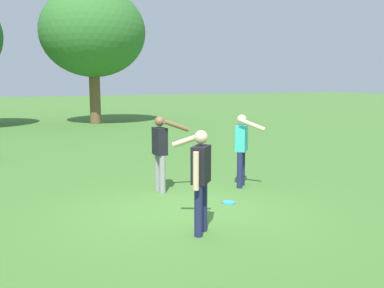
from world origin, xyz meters
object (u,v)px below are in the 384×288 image
Objects in this scene: person_catcher at (200,174)px; person_bystander at (160,148)px; frisbee at (229,202)px; tree_far_right at (93,33)px; person_thrower at (242,145)px.

person_bystander is (0.33, 2.66, 0.00)m from person_catcher.
frisbee is (0.91, -1.37, -0.95)m from person_bystander.
frisbee is at bearing -56.52° from person_bystander.
frisbee is at bearing -93.22° from tree_far_right.
person_bystander is at bearing 123.48° from frisbee.
person_catcher is 18.49m from tree_far_right.
person_bystander is at bearing 82.85° from person_catcher.
person_bystander is 0.22× the size of tree_far_right.
person_catcher is (-2.15, -2.32, 0.00)m from person_thrower.
person_thrower is 1.00× the size of person_catcher.
tree_far_right is at bearing 83.07° from person_catcher.
person_thrower is 16.10m from tree_far_right.
frisbee is (1.24, 1.28, -0.95)m from person_catcher.
frisbee is at bearing -131.36° from person_thrower.
tree_far_right is at bearing 89.91° from person_thrower.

